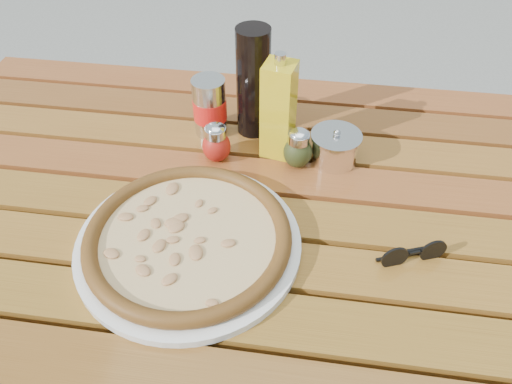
# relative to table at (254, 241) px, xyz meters

# --- Properties ---
(table) EXTENTS (1.40, 0.90, 0.75)m
(table) POSITION_rel_table_xyz_m (0.00, 0.00, 0.00)
(table) COLOR #391F0C
(table) RESTS_ON ground
(plate) EXTENTS (0.45, 0.45, 0.01)m
(plate) POSITION_rel_table_xyz_m (-0.09, -0.09, 0.08)
(plate) COLOR white
(plate) RESTS_ON table
(pizza) EXTENTS (0.42, 0.42, 0.03)m
(pizza) POSITION_rel_table_xyz_m (-0.09, -0.09, 0.10)
(pizza) COLOR #F6E4B0
(pizza) RESTS_ON plate
(pepper_shaker) EXTENTS (0.07, 0.07, 0.08)m
(pepper_shaker) POSITION_rel_table_xyz_m (-0.09, 0.13, 0.11)
(pepper_shaker) COLOR red
(pepper_shaker) RESTS_ON table
(oregano_shaker) EXTENTS (0.06, 0.06, 0.08)m
(oregano_shaker) POSITION_rel_table_xyz_m (0.06, 0.14, 0.11)
(oregano_shaker) COLOR #373E19
(oregano_shaker) RESTS_ON table
(dark_bottle) EXTENTS (0.08, 0.08, 0.22)m
(dark_bottle) POSITION_rel_table_xyz_m (-0.04, 0.24, 0.19)
(dark_bottle) COLOR black
(dark_bottle) RESTS_ON table
(soda_can) EXTENTS (0.07, 0.07, 0.12)m
(soda_can) POSITION_rel_table_xyz_m (-0.12, 0.22, 0.13)
(soda_can) COLOR silver
(soda_can) RESTS_ON table
(olive_oil_cruet) EXTENTS (0.06, 0.06, 0.21)m
(olive_oil_cruet) POSITION_rel_table_xyz_m (0.02, 0.17, 0.17)
(olive_oil_cruet) COLOR gold
(olive_oil_cruet) RESTS_ON table
(parmesan_tin) EXTENTS (0.12, 0.12, 0.07)m
(parmesan_tin) POSITION_rel_table_xyz_m (0.13, 0.16, 0.11)
(parmesan_tin) COLOR white
(parmesan_tin) RESTS_ON table
(sunglasses) EXTENTS (0.11, 0.06, 0.04)m
(sunglasses) POSITION_rel_table_xyz_m (0.26, -0.07, 0.09)
(sunglasses) COLOR black
(sunglasses) RESTS_ON table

